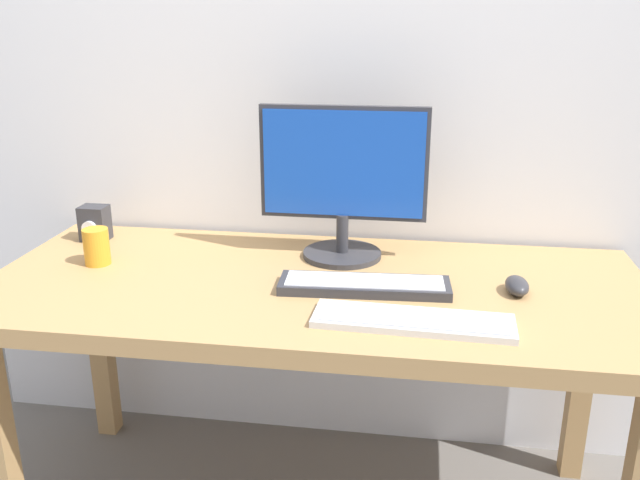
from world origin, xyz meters
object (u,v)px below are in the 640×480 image
(desk, at_px, (315,308))
(mouse, at_px, (517,286))
(keyboard_secondary, at_px, (413,321))
(coffee_mug, at_px, (97,247))
(keyboard_primary, at_px, (364,285))
(monitor, at_px, (343,179))
(audio_controller, at_px, (95,223))

(desk, relative_size, mouse, 17.17)
(keyboard_secondary, bearing_deg, coffee_mug, 163.72)
(keyboard_secondary, bearing_deg, keyboard_primary, 124.94)
(monitor, distance_m, audio_controller, 0.82)
(keyboard_secondary, relative_size, mouse, 4.52)
(keyboard_primary, xyz_separation_m, mouse, (0.39, 0.04, 0.01))
(keyboard_primary, distance_m, mouse, 0.39)
(keyboard_secondary, relative_size, audio_controller, 4.25)
(desk, bearing_deg, keyboard_primary, -15.74)
(keyboard_primary, distance_m, keyboard_secondary, 0.23)
(desk, bearing_deg, audio_controller, 161.85)
(audio_controller, bearing_deg, keyboard_secondary, -24.83)
(audio_controller, relative_size, coffee_mug, 1.05)
(desk, height_order, mouse, mouse)
(desk, xyz_separation_m, keyboard_secondary, (0.27, -0.23, 0.09))
(desk, bearing_deg, mouse, -0.09)
(desk, xyz_separation_m, coffee_mug, (-0.64, 0.04, 0.13))
(keyboard_primary, bearing_deg, coffee_mug, 174.17)
(monitor, bearing_deg, keyboard_secondary, -63.62)
(mouse, height_order, audio_controller, audio_controller)
(keyboard_primary, xyz_separation_m, keyboard_secondary, (0.13, -0.19, -0.00))
(mouse, height_order, coffee_mug, coffee_mug)
(monitor, xyz_separation_m, keyboard_primary, (0.09, -0.25, -0.22))
(keyboard_primary, bearing_deg, desk, 164.26)
(desk, relative_size, keyboard_primary, 3.96)
(keyboard_primary, bearing_deg, monitor, 109.15)
(desk, relative_size, keyboard_secondary, 3.79)
(keyboard_primary, bearing_deg, audio_controller, 162.23)
(monitor, height_order, keyboard_secondary, monitor)
(keyboard_primary, bearing_deg, keyboard_secondary, -55.06)
(mouse, distance_m, audio_controller, 1.30)
(keyboard_primary, distance_m, audio_controller, 0.93)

